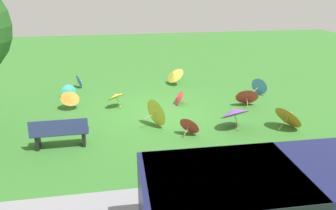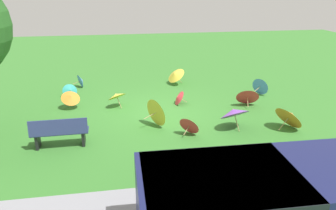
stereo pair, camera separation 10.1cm
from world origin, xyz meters
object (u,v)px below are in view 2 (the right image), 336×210
(park_bench, at_px, (60,132))
(parasol_blue_1, at_px, (261,86))
(parasol_red_0, at_px, (247,95))
(parasol_orange_2, at_px, (71,97))
(van_dark, at_px, (262,202))
(parasol_red_2, at_px, (190,125))
(parasol_yellow_0, at_px, (175,74))
(parasol_blue_0, at_px, (81,81))
(parasol_red_1, at_px, (178,98))
(parasol_yellow_2, at_px, (116,95))
(parasol_purple_0, at_px, (234,112))
(parasol_orange_0, at_px, (290,116))
(parasol_teal_0, at_px, (70,91))
(parasol_yellow_1, at_px, (158,112))

(park_bench, xyz_separation_m, parasol_blue_1, (-7.75, -3.57, -0.09))
(parasol_red_0, bearing_deg, parasol_blue_1, -133.32)
(parasol_orange_2, bearing_deg, van_dark, 118.12)
(van_dark, relative_size, parasol_red_2, 6.02)
(parasol_yellow_0, relative_size, parasol_orange_2, 1.23)
(parasol_red_0, xyz_separation_m, parasol_blue_0, (6.53, -3.51, -0.10))
(parasol_blue_0, bearing_deg, parasol_red_1, 142.77)
(parasol_red_1, bearing_deg, parasol_yellow_2, -2.88)
(parasol_blue_0, bearing_deg, parasol_yellow_0, 175.86)
(parasol_red_0, height_order, parasol_yellow_2, parasol_red_0)
(van_dark, distance_m, parasol_purple_0, 5.13)
(van_dark, bearing_deg, parasol_red_2, -87.94)
(parasol_red_1, xyz_separation_m, parasol_orange_0, (-3.13, 2.81, 0.16))
(parasol_red_1, bearing_deg, parasol_teal_0, -20.34)
(park_bench, bearing_deg, parasol_orange_2, -89.33)
(park_bench, bearing_deg, parasol_orange_0, -179.07)
(parasol_yellow_1, relative_size, parasol_yellow_2, 1.02)
(parasol_red_2, height_order, parasol_yellow_1, parasol_yellow_1)
(park_bench, distance_m, parasol_teal_0, 4.52)
(parasol_yellow_1, xyz_separation_m, parasol_purple_0, (-2.40, 0.62, 0.08))
(parasol_orange_2, bearing_deg, parasol_yellow_1, 145.63)
(parasol_teal_0, bearing_deg, van_dark, 115.37)
(van_dark, relative_size, park_bench, 2.89)
(parasol_red_0, relative_size, parasol_blue_1, 1.26)
(parasol_red_0, distance_m, parasol_yellow_0, 3.90)
(parasol_teal_0, bearing_deg, parasol_purple_0, 144.12)
(parasol_purple_0, bearing_deg, parasol_yellow_0, -79.42)
(parasol_red_2, xyz_separation_m, parasol_orange_2, (3.90, -2.93, 0.13))
(park_bench, bearing_deg, parasol_yellow_0, -128.29)
(parasol_red_1, xyz_separation_m, parasol_orange_2, (4.07, -0.21, 0.17))
(parasol_red_1, xyz_separation_m, parasol_yellow_2, (2.37, -0.12, 0.18))
(parasol_yellow_1, distance_m, parasol_purple_0, 2.48)
(parasol_yellow_0, bearing_deg, parasol_red_1, 81.80)
(parasol_teal_0, distance_m, parasol_yellow_2, 2.39)
(van_dark, height_order, parasol_blue_1, van_dark)
(van_dark, height_order, parasol_teal_0, van_dark)
(parasol_red_1, relative_size, parasol_blue_1, 0.76)
(parasol_blue_0, bearing_deg, parasol_yellow_2, 118.32)
(parasol_blue_1, bearing_deg, parasol_orange_0, 80.34)
(parasol_orange_2, bearing_deg, parasol_yellow_2, 176.98)
(parasol_red_2, xyz_separation_m, parasol_yellow_0, (-0.55, -5.38, 0.16))
(parasol_red_0, height_order, parasol_yellow_0, parasol_yellow_0)
(parasol_blue_1, bearing_deg, van_dark, 65.23)
(parasol_red_0, xyz_separation_m, parasol_purple_0, (1.27, 1.94, 0.15))
(park_bench, bearing_deg, parasol_yellow_2, -118.52)
(parasol_orange_0, xyz_separation_m, parasol_orange_2, (7.20, -3.02, 0.01))
(park_bench, relative_size, parasol_red_0, 1.59)
(parasol_blue_0, distance_m, parasol_yellow_2, 3.25)
(parasol_purple_0, height_order, parasol_blue_1, parasol_purple_0)
(van_dark, height_order, parasol_red_0, van_dark)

